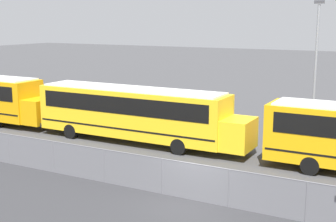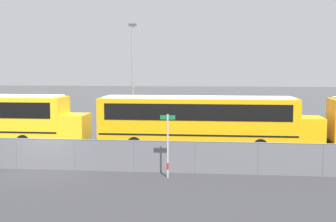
# 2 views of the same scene
# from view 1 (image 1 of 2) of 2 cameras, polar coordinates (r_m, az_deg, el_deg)

# --- Properties ---
(ground_plane) EXTENTS (200.00, 200.00, 0.00)m
(ground_plane) POSITION_cam_1_polar(r_m,az_deg,el_deg) (19.70, 3.22, -10.81)
(ground_plane) COLOR #424244
(fence) EXTENTS (69.33, 0.07, 1.59)m
(fence) POSITION_cam_1_polar(r_m,az_deg,el_deg) (19.41, 3.24, -8.58)
(fence) COLOR #9EA0A5
(fence) RESTS_ON ground_plane
(school_bus_1) EXTENTS (13.85, 2.47, 3.33)m
(school_bus_1) POSITION_cam_1_polar(r_m,az_deg,el_deg) (28.13, -4.02, 0.02)
(school_bus_1) COLOR yellow
(school_bus_1) RESTS_ON ground_plane
(light_pole) EXTENTS (0.60, 0.24, 8.53)m
(light_pole) POSITION_cam_1_polar(r_m,az_deg,el_deg) (31.43, 17.57, 5.66)
(light_pole) COLOR gray
(light_pole) RESTS_ON ground_plane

